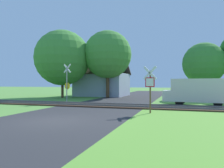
# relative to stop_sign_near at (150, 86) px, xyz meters

# --- Properties ---
(ground_plane) EXTENTS (160.00, 160.00, 0.00)m
(ground_plane) POSITION_rel_stop_sign_near_xyz_m (-4.25, -4.22, -1.72)
(ground_plane) COLOR #5B933D
(road_asphalt) EXTENTS (7.02, 80.00, 0.01)m
(road_asphalt) POSITION_rel_stop_sign_near_xyz_m (-4.25, -2.22, -1.72)
(road_asphalt) COLOR #2D2D30
(road_asphalt) RESTS_ON ground
(grass_verge) EXTENTS (6.00, 20.00, 0.01)m
(grass_verge) POSITION_rel_stop_sign_near_xyz_m (2.25, -6.22, -1.72)
(grass_verge) COLOR #64A237
(grass_verge) RESTS_ON ground
(rail_track) EXTENTS (60.00, 2.60, 0.22)m
(rail_track) POSITION_rel_stop_sign_near_xyz_m (-4.25, 3.05, -1.66)
(rail_track) COLOR #422D1E
(rail_track) RESTS_ON ground
(stop_sign_near) EXTENTS (0.86, 0.23, 2.95)m
(stop_sign_near) POSITION_rel_stop_sign_near_xyz_m (0.00, 0.00, 0.00)
(stop_sign_near) COLOR brown
(stop_sign_near) RESTS_ON ground
(crossing_sign_far) EXTENTS (0.87, 0.20, 3.71)m
(crossing_sign_far) POSITION_rel_stop_sign_near_xyz_m (-8.55, 4.96, 0.28)
(crossing_sign_far) COLOR #9E9EA5
(crossing_sign_far) RESTS_ON ground
(house) EXTENTS (7.31, 6.43, 5.59)m
(house) POSITION_rel_stop_sign_near_xyz_m (-9.09, 16.51, 0.09)
(house) COLOR #99A3B7
(house) RESTS_ON ground
(tree_center) EXTENTS (6.18, 6.18, 8.66)m
(tree_center) POSITION_rel_stop_sign_near_xyz_m (-7.19, 13.13, 3.84)
(tree_center) COLOR #513823
(tree_center) RESTS_ON ground
(tree_left) EXTENTS (7.19, 7.19, 8.74)m
(tree_left) POSITION_rel_stop_sign_near_xyz_m (-12.81, 11.45, 3.43)
(tree_left) COLOR #513823
(tree_left) RESTS_ON ground
(tree_right) EXTENTS (5.07, 5.07, 6.78)m
(tree_right) POSITION_rel_stop_sign_near_xyz_m (4.55, 14.89, 2.52)
(tree_right) COLOR #513823
(tree_right) RESTS_ON ground
(mail_truck) EXTENTS (5.06, 2.33, 2.24)m
(mail_truck) POSITION_rel_stop_sign_near_xyz_m (3.06, 5.72, -0.48)
(mail_truck) COLOR silver
(mail_truck) RESTS_ON ground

